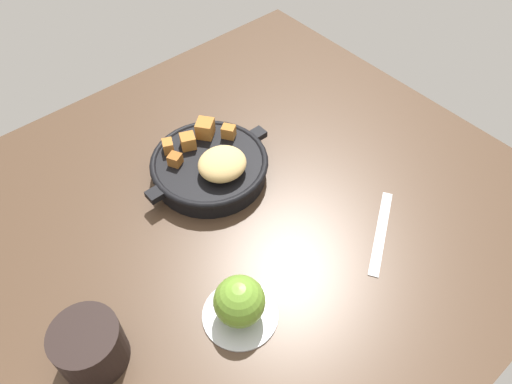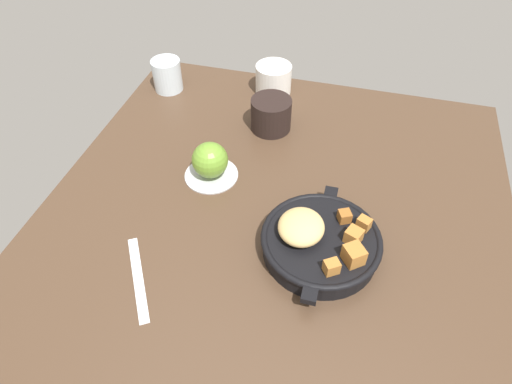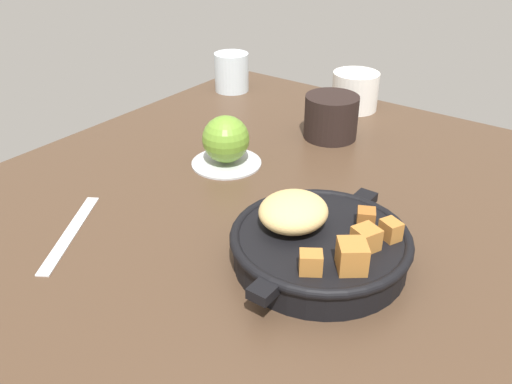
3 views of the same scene
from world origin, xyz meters
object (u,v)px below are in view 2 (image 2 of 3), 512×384
Objects in this scene: red_apple at (210,160)px; butter_knife at (138,278)px; cast_iron_skillet at (319,241)px; ceramic_mug_white at (273,79)px; water_glass_short at (167,75)px; coffee_mug_dark at (271,114)px.

butter_knife is (-26.47, 3.63, -4.04)cm from red_apple.
ceramic_mug_white is at bearing 22.49° from cast_iron_skillet.
cast_iron_skillet reaches higher than butter_knife.
water_glass_short reaches higher than butter_knife.
cast_iron_skillet is at bearing -157.51° from ceramic_mug_white.
red_apple is at bearing -142.91° from water_glass_short.
coffee_mug_dark reaches higher than ceramic_mug_white.
red_apple is 0.42× the size of butter_knife.
red_apple is at bearing 157.02° from coffee_mug_dark.
red_apple is 0.82× the size of ceramic_mug_white.
cast_iron_skillet is 2.83× the size of ceramic_mug_white.
coffee_mug_dark is (18.56, -7.87, -0.53)cm from red_apple.
cast_iron_skillet is 3.43× the size of red_apple.
cast_iron_skillet is 49.99cm from ceramic_mug_white.
cast_iron_skillet is 27.48cm from red_apple.
butter_knife is at bearing 172.19° from red_apple.
ceramic_mug_white is at bearing -77.91° from water_glass_short.
cast_iron_skillet is 30.86cm from butter_knife.
red_apple reaches higher than butter_knife.
butter_knife is 56.78cm from water_glass_short.
butter_knife is at bearing -162.35° from water_glass_short.
butter_knife is 60.22cm from ceramic_mug_white.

